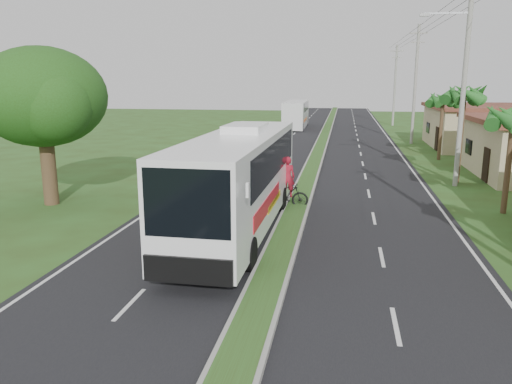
# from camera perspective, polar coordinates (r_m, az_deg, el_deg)

# --- Properties ---
(ground) EXTENTS (180.00, 180.00, 0.00)m
(ground) POSITION_cam_1_polar(r_m,az_deg,el_deg) (13.33, 0.07, -13.89)
(ground) COLOR #304419
(ground) RESTS_ON ground
(road_asphalt) EXTENTS (14.00, 160.00, 0.02)m
(road_asphalt) POSITION_cam_1_polar(r_m,az_deg,el_deg) (32.37, 6.18, 1.98)
(road_asphalt) COLOR black
(road_asphalt) RESTS_ON ground
(median_strip) EXTENTS (1.20, 160.00, 0.18)m
(median_strip) POSITION_cam_1_polar(r_m,az_deg,el_deg) (32.35, 6.18, 2.15)
(median_strip) COLOR gray
(median_strip) RESTS_ON ground
(lane_edge_left) EXTENTS (0.12, 160.00, 0.01)m
(lane_edge_left) POSITION_cam_1_polar(r_m,az_deg,el_deg) (33.47, -5.35, 2.34)
(lane_edge_left) COLOR silver
(lane_edge_left) RESTS_ON ground
(lane_edge_right) EXTENTS (0.12, 160.00, 0.01)m
(lane_edge_right) POSITION_cam_1_polar(r_m,az_deg,el_deg) (32.64, 18.00, 1.50)
(lane_edge_right) COLOR silver
(lane_edge_right) RESTS_ON ground
(shop_far) EXTENTS (8.60, 11.60, 3.82)m
(shop_far) POSITION_cam_1_polar(r_m,az_deg,el_deg) (49.39, 24.12, 6.88)
(shop_far) COLOR tan
(shop_far) RESTS_ON ground
(palm_verge_c) EXTENTS (2.40, 2.40, 5.85)m
(palm_verge_c) POSITION_cam_1_polar(r_m,az_deg,el_deg) (31.49, 22.72, 10.17)
(palm_verge_c) COLOR #473321
(palm_verge_c) RESTS_ON ground
(palm_verge_d) EXTENTS (2.40, 2.40, 5.25)m
(palm_verge_d) POSITION_cam_1_polar(r_m,az_deg,el_deg) (40.43, 20.62, 9.86)
(palm_verge_d) COLOR #473321
(palm_verge_d) RESTS_ON ground
(shade_tree) EXTENTS (6.30, 6.00, 7.54)m
(shade_tree) POSITION_cam_1_polar(r_m,az_deg,el_deg) (25.99, -23.40, 9.58)
(shade_tree) COLOR #473321
(shade_tree) RESTS_ON ground
(utility_pole_b) EXTENTS (3.20, 0.28, 12.00)m
(utility_pole_b) POSITION_cam_1_polar(r_m,az_deg,el_deg) (30.44, 22.70, 12.26)
(utility_pole_b) COLOR gray
(utility_pole_b) RESTS_ON ground
(utility_pole_c) EXTENTS (1.60, 0.28, 11.00)m
(utility_pole_c) POSITION_cam_1_polar(r_m,az_deg,el_deg) (50.17, 17.74, 11.74)
(utility_pole_c) COLOR gray
(utility_pole_c) RESTS_ON ground
(utility_pole_d) EXTENTS (1.60, 0.28, 10.50)m
(utility_pole_d) POSITION_cam_1_polar(r_m,az_deg,el_deg) (70.05, 15.59, 11.75)
(utility_pole_d) COLOR gray
(utility_pole_d) RESTS_ON ground
(coach_bus_main) EXTENTS (2.89, 13.03, 4.20)m
(coach_bus_main) POSITION_cam_1_polar(r_m,az_deg,el_deg) (19.69, -1.90, 1.97)
(coach_bus_main) COLOR white
(coach_bus_main) RESTS_ON ground
(coach_bus_far) EXTENTS (2.69, 11.59, 3.37)m
(coach_bus_far) POSITION_cam_1_polar(r_m,az_deg,el_deg) (64.64, 4.61, 9.01)
(coach_bus_far) COLOR white
(coach_bus_far) RESTS_ON ground
(motorcyclist) EXTENTS (2.01, 0.59, 2.48)m
(motorcyclist) POSITION_cam_1_polar(r_m,az_deg,el_deg) (23.69, 3.59, 0.27)
(motorcyclist) COLOR black
(motorcyclist) RESTS_ON ground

